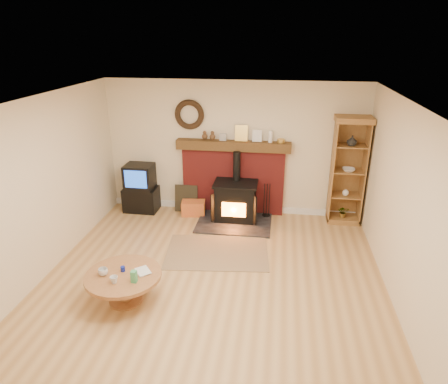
% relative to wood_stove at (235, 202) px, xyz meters
% --- Properties ---
extents(ground, '(5.50, 5.50, 0.00)m').
position_rel_wood_stove_xyz_m(ground, '(-0.09, -2.28, -0.37)').
color(ground, '#AA7B47').
rests_on(ground, ground).
extents(room_shell, '(5.02, 5.52, 2.61)m').
position_rel_wood_stove_xyz_m(room_shell, '(-0.11, -2.18, 1.34)').
color(room_shell, beige).
rests_on(room_shell, ground).
extents(chimney_breast, '(2.20, 0.22, 1.78)m').
position_rel_wood_stove_xyz_m(chimney_breast, '(-0.09, 0.39, 0.43)').
color(chimney_breast, maroon).
rests_on(chimney_breast, ground).
extents(wood_stove, '(1.40, 1.00, 1.32)m').
position_rel_wood_stove_xyz_m(wood_stove, '(0.00, 0.00, 0.00)').
color(wood_stove, black).
rests_on(wood_stove, ground).
extents(area_rug, '(1.78, 1.31, 0.01)m').
position_rel_wood_stove_xyz_m(area_rug, '(-0.15, -1.27, -0.37)').
color(area_rug, brown).
rests_on(area_rug, ground).
extents(tv_unit, '(0.67, 0.48, 0.98)m').
position_rel_wood_stove_xyz_m(tv_unit, '(-1.95, 0.19, 0.09)').
color(tv_unit, black).
rests_on(tv_unit, ground).
extents(curio_cabinet, '(0.65, 0.47, 2.03)m').
position_rel_wood_stove_xyz_m(curio_cabinet, '(2.06, 0.28, 0.64)').
color(curio_cabinet, brown).
rests_on(curio_cabinet, ground).
extents(firelog_box, '(0.49, 0.34, 0.29)m').
position_rel_wood_stove_xyz_m(firelog_box, '(-0.85, 0.12, -0.23)').
color(firelog_box, gold).
rests_on(firelog_box, ground).
extents(leaning_painting, '(0.46, 0.12, 0.55)m').
position_rel_wood_stove_xyz_m(leaning_painting, '(-1.03, 0.27, -0.10)').
color(leaning_painting, black).
rests_on(leaning_painting, ground).
extents(fire_tools, '(0.16, 0.16, 0.70)m').
position_rel_wood_stove_xyz_m(fire_tools, '(0.59, 0.22, -0.24)').
color(fire_tools, black).
rests_on(fire_tools, ground).
extents(coffee_table, '(1.01, 1.01, 0.59)m').
position_rel_wood_stove_xyz_m(coffee_table, '(-1.18, -2.73, -0.02)').
color(coffee_table, brown).
rests_on(coffee_table, ground).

